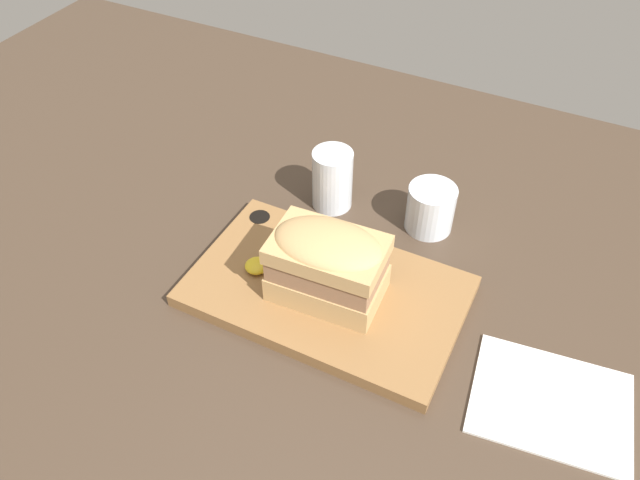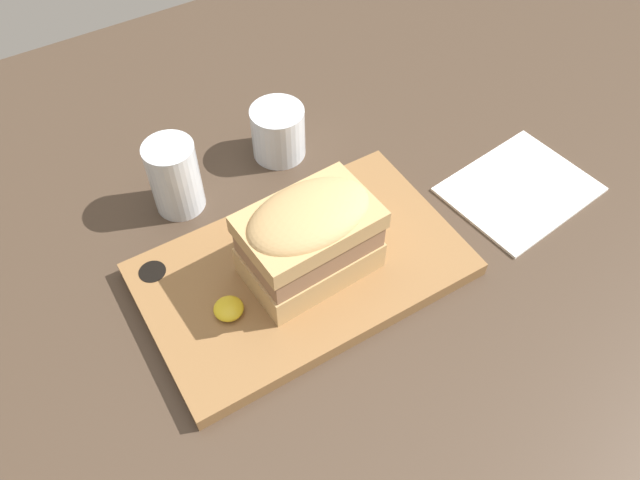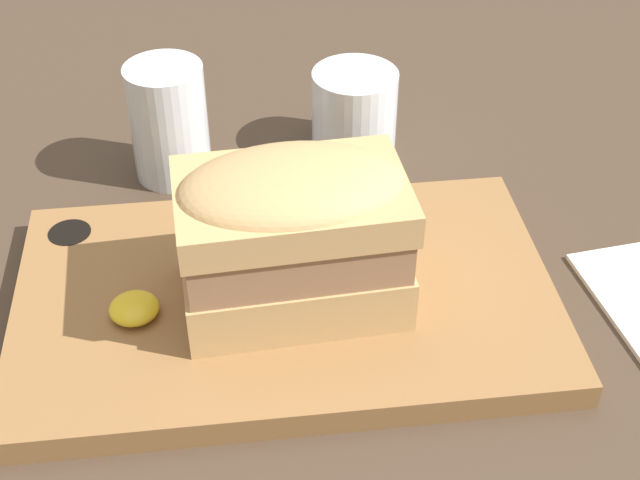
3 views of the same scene
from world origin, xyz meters
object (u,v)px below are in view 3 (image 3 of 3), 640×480
object	(u,v)px
serving_board	(284,299)
water_glass	(170,129)
sandwich	(289,230)
wine_glass	(354,116)

from	to	relation	value
serving_board	water_glass	size ratio (longest dim) A/B	3.73
sandwich	wine_glass	world-z (taller)	sandwich
serving_board	sandwich	bearing A→B (deg)	-65.81
sandwich	wine_glass	xyz separation A→B (cm)	(7.46, 20.54, -4.47)
serving_board	wine_glass	world-z (taller)	wine_glass
sandwich	water_glass	bearing A→B (deg)	113.39
serving_board	water_glass	world-z (taller)	water_glass
water_glass	wine_glass	distance (cm)	15.69
sandwich	water_glass	distance (cm)	20.68
serving_board	wine_glass	distance (cm)	21.32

